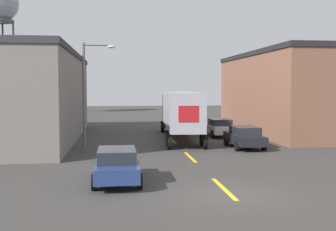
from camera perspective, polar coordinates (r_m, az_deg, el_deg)
ground_plane at (r=16.73m, az=8.51°, el=-10.64°), size 160.00×160.00×0.00m
road_centerline at (r=25.36m, az=3.02°, el=-5.63°), size 0.20×19.67×0.01m
warehouse_left at (r=35.50m, az=-20.04°, el=2.48°), size 9.94×22.41×6.95m
warehouse_right at (r=41.17m, az=18.57°, el=2.96°), size 12.01×19.44×7.36m
semi_truck at (r=34.21m, az=1.63°, el=0.69°), size 3.56×13.81×3.80m
parked_car_left_near at (r=18.67m, az=-6.94°, el=-6.62°), size 2.06×4.42×1.50m
parked_car_right_far at (r=36.18m, az=7.00°, el=-1.56°), size 2.06×4.42×1.50m
parked_car_right_mid at (r=29.43m, az=10.32°, el=-2.83°), size 2.06×4.42×1.50m
street_lamp at (r=28.93m, az=-10.79°, el=3.78°), size 2.24×0.32×7.16m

